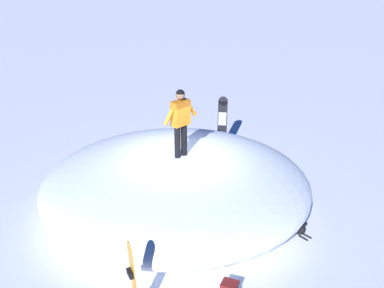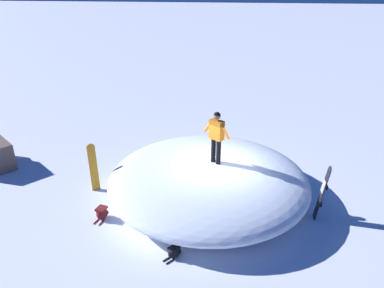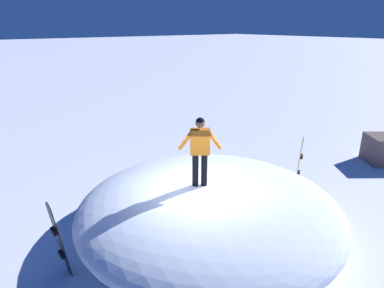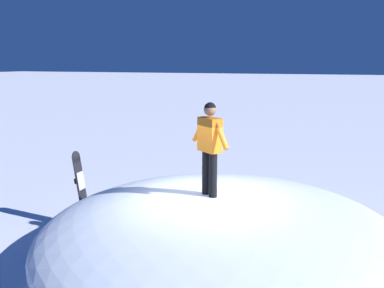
% 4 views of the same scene
% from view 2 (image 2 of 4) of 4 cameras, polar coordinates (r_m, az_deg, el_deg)
% --- Properties ---
extents(ground, '(240.00, 240.00, 0.00)m').
position_cam_2_polar(ground, '(11.37, 4.63, -8.76)').
color(ground, white).
extents(snow_mound, '(6.79, 6.85, 1.29)m').
position_cam_2_polar(snow_mound, '(11.11, 2.62, -5.64)').
color(snow_mound, white).
rests_on(snow_mound, ground).
extents(snowboarder_standing, '(0.85, 0.63, 1.60)m').
position_cam_2_polar(snowboarder_standing, '(10.31, 3.95, 1.69)').
color(snowboarder_standing, black).
rests_on(snowboarder_standing, snow_mound).
extents(snowboard_primary_upright, '(0.25, 0.28, 1.71)m').
position_cam_2_polar(snowboard_primary_upright, '(10.65, 20.22, -7.27)').
color(snowboard_primary_upright, black).
rests_on(snowboard_primary_upright, ground).
extents(snowboard_secondary_upright, '(0.28, 0.25, 1.63)m').
position_cam_2_polar(snowboard_secondary_upright, '(11.84, -15.57, -3.49)').
color(snowboard_secondary_upright, orange).
rests_on(snowboard_secondary_upright, ground).
extents(backpack_near, '(0.37, 0.55, 0.39)m').
position_cam_2_polar(backpack_near, '(10.69, -14.24, -10.66)').
color(backpack_near, maroon).
rests_on(backpack_near, ground).
extents(backpack_far, '(0.44, 0.51, 0.32)m').
position_cam_2_polar(backpack_far, '(9.17, -2.86, -16.87)').
color(backpack_far, black).
rests_on(backpack_far, ground).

